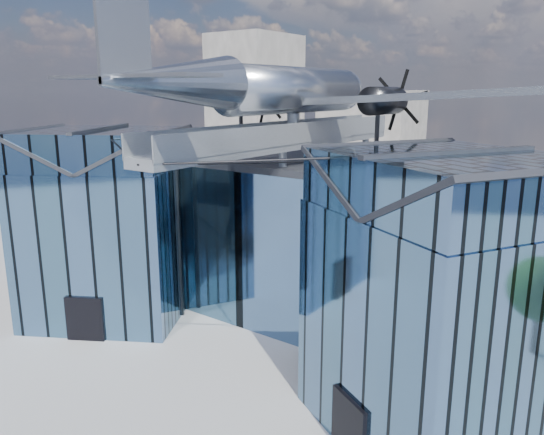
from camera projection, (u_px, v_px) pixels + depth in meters
The scene contains 5 objects.
ground_plane at pixel (250, 351), 29.14m from camera, with size 120.00×120.00×0.00m, color gray.
museum at pixel (309, 232), 32.40m from camera, with size 32.88×24.50×17.60m.
bg_towers at pixel (513, 123), 65.51m from camera, with size 77.00×24.50×26.00m.
tree_plaza_w at pixel (104, 237), 38.99m from camera, with size 3.79×3.79×5.12m.
tree_side_w at pixel (53, 209), 49.38m from camera, with size 3.93×3.93×4.81m.
Camera 1 is at (16.72, -20.73, 13.99)m, focal length 35.00 mm.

